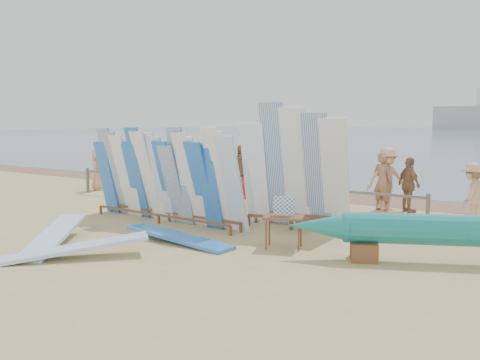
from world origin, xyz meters
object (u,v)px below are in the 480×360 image
Objects in this scene: vendor_table at (284,231)px; beachgoer_0 at (97,170)px; flat_board_a at (53,246)px; main_surfboard_rack at (164,179)px; beachgoer_3 at (271,167)px; beachgoer_2 at (194,176)px; beachgoer_1 at (175,166)px; beachgoer_4 at (240,172)px; beachgoer_extra_0 at (472,194)px; beachgoer_10 at (409,185)px; beachgoer_7 at (383,182)px; beach_chair_right at (241,198)px; stroller at (331,198)px; flat_board_b at (76,258)px; beachgoer_5 at (306,171)px; beachgoer_extra_1 at (144,164)px; beachgoer_6 at (275,172)px; beachgoer_9 at (387,179)px; beachgoer_11 at (191,167)px; flat_board_d at (179,243)px; outrigger_canoe at (463,233)px; beach_chair_left at (263,198)px; side_surfboard_rack at (295,172)px.

beachgoer_0 is (-10.17, 3.89, 0.43)m from vendor_table.
flat_board_a is 1.72× the size of beachgoer_0.
main_surfboard_rack reaches higher than beachgoer_3.
beachgoer_1 is at bearing 84.29° from beachgoer_2.
beachgoer_4 reaches higher than beachgoer_2.
beachgoer_4 is 1.15× the size of beachgoer_extra_0.
beachgoer_4 is 1.15× the size of beachgoer_10.
beachgoer_3 reaches higher than beachgoer_10.
flat_board_a is 9.13m from beachgoer_7.
beachgoer_10 is (4.77, 5.00, -0.32)m from main_surfboard_rack.
beachgoer_3 reaches higher than vendor_table.
stroller is at bearing 8.30° from beach_chair_right.
beachgoer_3 is (-3.60, 2.75, 0.52)m from stroller.
beachgoer_5 reaches higher than flat_board_b.
beachgoer_2 is at bearing -78.03° from beachgoer_extra_0.
beachgoer_extra_1 is at bearing 90.40° from flat_board_a.
beachgoer_5 is at bearing 81.97° from main_surfboard_rack.
beachgoer_6 is (0.22, 1.66, 0.70)m from beach_chair_right.
beachgoer_2 is at bearing -11.57° from beachgoer_5.
beachgoer_5 is at bearing 162.28° from beachgoer_3.
vendor_table is at bearing -92.08° from beachgoer_2.
beachgoer_9 reaches higher than beachgoer_7.
beachgoer_11 is at bearing 73.85° from beachgoer_2.
beachgoer_6 reaches higher than vendor_table.
main_surfboard_rack is 2.96× the size of beachgoer_11.
beachgoer_10 is at bearing 49.08° from main_surfboard_rack.
main_surfboard_rack is at bearing -150.58° from beachgoer_0.
flat_board_d is at bearing 142.89° from beachgoer_1.
beachgoer_5 is (-5.98, 5.67, 0.36)m from outrigger_canoe.
beachgoer_7 is 1.02× the size of beachgoer_extra_1.
beachgoer_10 is (1.77, 1.35, 0.36)m from stroller.
beachgoer_6 reaches higher than beachgoer_2.
beachgoer_6 is (-0.29, 1.25, 0.69)m from beach_chair_left.
vendor_table is at bearing 154.95° from beachgoer_1.
flat_board_d is at bearing -146.47° from beachgoer_9.
side_surfboard_rack reaches higher than beachgoer_11.
beachgoer_extra_0 is (-0.49, 3.83, 0.21)m from outrigger_canoe.
beachgoer_6 is at bearing 146.33° from beachgoer_9.
beachgoer_2 is (-0.95, -1.31, -0.08)m from beachgoer_4.
vendor_table is 6.45m from beachgoer_6.
beachgoer_1 is 1.08× the size of beachgoer_10.
beach_chair_right is at bearing -141.56° from beach_chair_left.
beach_chair_left is 1.84m from beachgoer_4.
beachgoer_extra_0 is 0.83× the size of beachgoer_6.
beachgoer_7 is at bearing 43.05° from stroller.
side_surfboard_rack is 8.55m from beachgoer_1.
vendor_table is at bearing -48.13° from beach_chair_right.
main_surfboard_rack reaches higher than flat_board_b.
beachgoer_2 is (-1.64, 3.22, -0.29)m from main_surfboard_rack.
main_surfboard_rack is 6.93m from beachgoer_1.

